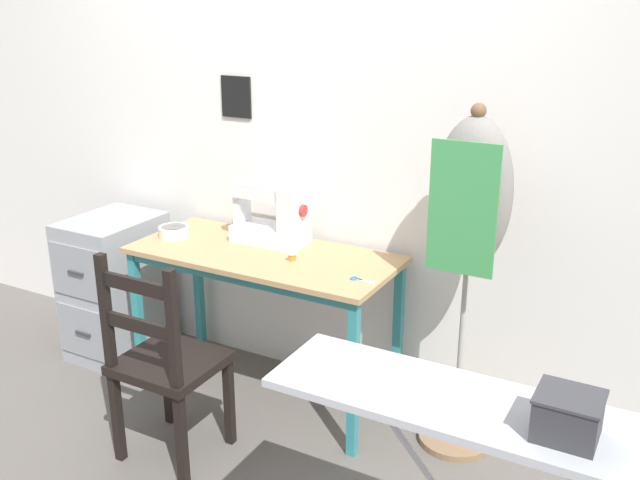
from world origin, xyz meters
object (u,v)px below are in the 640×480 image
object	(u,v)px
thread_spool_near_machine	(292,257)
ironing_board	(482,422)
wooden_chair	(165,364)
filing_cabinet	(116,287)
sewing_machine	(274,216)
storage_box	(568,416)
scissors	(359,279)
fabric_bowl	(174,231)
dress_form	(471,213)

from	to	relation	value
thread_spool_near_machine	ironing_board	distance (m)	1.43
wooden_chair	filing_cabinet	xyz separation A→B (m)	(-0.86, 0.60, -0.05)
sewing_machine	wooden_chair	world-z (taller)	sewing_machine
filing_cabinet	ironing_board	bearing A→B (deg)	-22.08
wooden_chair	filing_cabinet	bearing A→B (deg)	145.08
thread_spool_near_machine	ironing_board	bearing A→B (deg)	-38.23
thread_spool_near_machine	filing_cabinet	xyz separation A→B (m)	(-1.13, 0.03, -0.38)
thread_spool_near_machine	storage_box	size ratio (longest dim) A/B	0.27
thread_spool_near_machine	filing_cabinet	distance (m)	1.19
scissors	wooden_chair	distance (m)	0.87
fabric_bowl	storage_box	world-z (taller)	storage_box
fabric_bowl	ironing_board	xyz separation A→B (m)	(1.80, -0.90, 0.01)
storage_box	ironing_board	bearing A→B (deg)	171.22
thread_spool_near_machine	filing_cabinet	bearing A→B (deg)	178.58
sewing_machine	scissors	size ratio (longest dim) A/B	3.10
wooden_chair	dress_form	distance (m)	1.38
thread_spool_near_machine	ironing_board	xyz separation A→B (m)	(1.12, -0.88, 0.02)
ironing_board	storage_box	distance (m)	0.24
dress_form	storage_box	world-z (taller)	dress_form
fabric_bowl	dress_form	world-z (taller)	dress_form
fabric_bowl	wooden_chair	size ratio (longest dim) A/B	0.16
sewing_machine	thread_spool_near_machine	xyz separation A→B (m)	(0.20, -0.17, -0.12)
dress_form	scissors	bearing A→B (deg)	-159.13
sewing_machine	ironing_board	world-z (taller)	sewing_machine
thread_spool_near_machine	ironing_board	size ratio (longest dim) A/B	0.04
fabric_bowl	ironing_board	world-z (taller)	ironing_board
scissors	ironing_board	world-z (taller)	ironing_board
thread_spool_near_machine	ironing_board	world-z (taller)	ironing_board
fabric_bowl	ironing_board	size ratio (longest dim) A/B	0.13
scissors	dress_form	size ratio (longest dim) A/B	0.08
scissors	storage_box	world-z (taller)	storage_box
wooden_chair	dress_form	world-z (taller)	dress_form
wooden_chair	filing_cabinet	world-z (taller)	wooden_chair
thread_spool_near_machine	dress_form	xyz separation A→B (m)	(0.76, 0.10, 0.29)
fabric_bowl	scissors	size ratio (longest dim) A/B	1.26
sewing_machine	dress_form	xyz separation A→B (m)	(0.97, -0.07, 0.17)
fabric_bowl	storage_box	distance (m)	2.23
scissors	dress_form	world-z (taller)	dress_form
ironing_board	storage_box	xyz separation A→B (m)	(0.22, -0.03, 0.11)
dress_form	ironing_board	xyz separation A→B (m)	(0.36, -0.98, -0.27)
fabric_bowl	scissors	world-z (taller)	fabric_bowl
sewing_machine	wooden_chair	size ratio (longest dim) A/B	0.40
thread_spool_near_machine	wooden_chair	bearing A→B (deg)	-115.12
dress_form	filing_cabinet	bearing A→B (deg)	-177.83
thread_spool_near_machine	dress_form	bearing A→B (deg)	7.45
filing_cabinet	storage_box	world-z (taller)	storage_box
fabric_bowl	wooden_chair	xyz separation A→B (m)	(0.41, -0.58, -0.34)
sewing_machine	storage_box	distance (m)	1.89
scissors	ironing_board	xyz separation A→B (m)	(0.77, -0.83, 0.04)
filing_cabinet	storage_box	distance (m)	2.69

